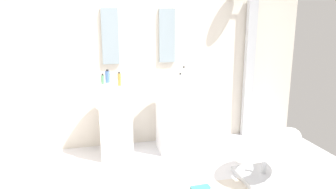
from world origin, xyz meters
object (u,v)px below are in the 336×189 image
at_px(shower_column, 248,66).
at_px(pedestal_sink_right, 173,113).
at_px(soap_bottle_green, 103,79).
at_px(soap_bottle_clear, 180,78).
at_px(pedestal_sink_left, 115,117).
at_px(lounge_chair, 265,149).
at_px(soap_bottle_white, 184,74).
at_px(soap_bottle_amber, 119,79).
at_px(soap_bottle_blue, 108,77).

bearing_deg(shower_column, pedestal_sink_right, -165.92).
height_order(shower_column, soap_bottle_green, shower_column).
height_order(soap_bottle_clear, soap_bottle_green, soap_bottle_green).
distance_m(pedestal_sink_left, lounge_chair, 1.87).
relative_size(pedestal_sink_right, soap_bottle_clear, 8.48).
relative_size(pedestal_sink_right, soap_bottle_white, 5.41).
bearing_deg(soap_bottle_amber, soap_bottle_green, 141.45).
bearing_deg(soap_bottle_amber, soap_bottle_blue, 118.18).
bearing_deg(pedestal_sink_right, soap_bottle_clear, -70.12).
bearing_deg(pedestal_sink_right, soap_bottle_blue, 173.60).
relative_size(pedestal_sink_left, lounge_chair, 0.97).
height_order(pedestal_sink_right, soap_bottle_amber, soap_bottle_amber).
distance_m(lounge_chair, soap_bottle_clear, 1.33).
distance_m(lounge_chair, soap_bottle_blue, 2.09).
bearing_deg(lounge_chair, pedestal_sink_left, 146.67).
height_order(pedestal_sink_left, soap_bottle_amber, soap_bottle_amber).
relative_size(soap_bottle_blue, soap_bottle_amber, 0.98).
bearing_deg(pedestal_sink_right, soap_bottle_amber, -168.66).
height_order(soap_bottle_green, soap_bottle_amber, soap_bottle_amber).
relative_size(pedestal_sink_left, pedestal_sink_right, 1.00).
bearing_deg(soap_bottle_green, shower_column, 7.98).
height_order(lounge_chair, soap_bottle_amber, soap_bottle_amber).
distance_m(pedestal_sink_right, soap_bottle_clear, 0.52).
bearing_deg(soap_bottle_green, pedestal_sink_right, -0.57).
height_order(soap_bottle_blue, soap_bottle_clear, soap_bottle_blue).
xyz_separation_m(soap_bottle_clear, soap_bottle_white, (0.07, 0.08, 0.04)).
height_order(pedestal_sink_right, lounge_chair, pedestal_sink_right).
relative_size(shower_column, soap_bottle_clear, 16.32).
xyz_separation_m(pedestal_sink_right, soap_bottle_blue, (-0.84, 0.09, 0.52)).
relative_size(pedestal_sink_left, soap_bottle_clear, 8.48).
distance_m(pedestal_sink_right, soap_bottle_green, 1.04).
xyz_separation_m(pedestal_sink_left, shower_column, (2.00, 0.31, 0.56)).
height_order(shower_column, soap_bottle_white, shower_column).
bearing_deg(lounge_chair, soap_bottle_green, 148.57).
distance_m(pedestal_sink_right, soap_bottle_amber, 0.90).
bearing_deg(soap_bottle_green, soap_bottle_clear, -9.07).
relative_size(shower_column, soap_bottle_blue, 12.30).
relative_size(shower_column, soap_bottle_white, 10.41).
relative_size(shower_column, soap_bottle_amber, 12.01).
distance_m(shower_column, lounge_chair, 1.58).
xyz_separation_m(pedestal_sink_right, shower_column, (1.23, 0.31, 0.56)).
distance_m(soap_bottle_clear, soap_bottle_white, 0.11).
bearing_deg(soap_bottle_green, soap_bottle_white, -4.13).
distance_m(soap_bottle_white, soap_bottle_amber, 0.84).
bearing_deg(soap_bottle_clear, pedestal_sink_left, 170.10).
bearing_deg(pedestal_sink_right, pedestal_sink_left, 180.00).
relative_size(soap_bottle_blue, soap_bottle_clear, 1.33).
height_order(pedestal_sink_left, soap_bottle_white, soap_bottle_white).
bearing_deg(soap_bottle_amber, shower_column, 13.08).
bearing_deg(soap_bottle_green, pedestal_sink_left, -3.86).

